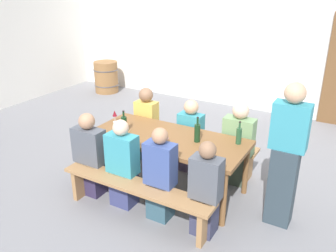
{
  "coord_description": "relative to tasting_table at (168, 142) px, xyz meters",
  "views": [
    {
      "loc": [
        2.05,
        -3.56,
        2.59
      ],
      "look_at": [
        0.0,
        0.0,
        0.9
      ],
      "focal_mm": 37.59,
      "sensor_mm": 36.0,
      "label": 1
    }
  ],
  "objects": [
    {
      "name": "bench_near",
      "position": [
        0.0,
        -0.75,
        -0.32
      ],
      "size": [
        1.93,
        0.3,
        0.45
      ],
      "color": "#9E7247",
      "rests_on": "ground"
    },
    {
      "name": "wine_glass_0",
      "position": [
        -0.9,
        0.07,
        0.2
      ],
      "size": [
        0.06,
        0.06,
        0.17
      ],
      "color": "silver",
      "rests_on": "tasting_table"
    },
    {
      "name": "tasting_table",
      "position": [
        0.0,
        0.0,
        0.0
      ],
      "size": [
        2.03,
        0.89,
        0.75
      ],
      "color": "brown",
      "rests_on": "ground"
    },
    {
      "name": "seated_guest_far_1",
      "position": [
        0.03,
        0.6,
        -0.16
      ],
      "size": [
        0.35,
        0.24,
        1.08
      ],
      "rotation": [
        0.0,
        0.0,
        -1.57
      ],
      "color": "#473B54",
      "rests_on": "ground"
    },
    {
      "name": "wine_bottle_2",
      "position": [
        -0.58,
        -0.14,
        0.19
      ],
      "size": [
        0.08,
        0.08,
        0.29
      ],
      "color": "#143319",
      "rests_on": "tasting_table"
    },
    {
      "name": "seated_guest_far_0",
      "position": [
        -0.72,
        0.6,
        -0.12
      ],
      "size": [
        0.33,
        0.24,
        1.14
      ],
      "rotation": [
        0.0,
        0.0,
        -1.57
      ],
      "color": "#345563",
      "rests_on": "ground"
    },
    {
      "name": "wine_bottle_1",
      "position": [
        0.85,
        0.25,
        0.18
      ],
      "size": [
        0.07,
        0.07,
        0.29
      ],
      "color": "#234C2D",
      "rests_on": "tasting_table"
    },
    {
      "name": "seated_guest_far_2",
      "position": [
        0.74,
        0.6,
        -0.12
      ],
      "size": [
        0.41,
        0.24,
        1.16
      ],
      "rotation": [
        0.0,
        0.0,
        -1.57
      ],
      "color": "#3D4C3A",
      "rests_on": "ground"
    },
    {
      "name": "wine_barrel",
      "position": [
        -3.59,
        3.12,
        -0.29
      ],
      "size": [
        0.61,
        0.61,
        0.77
      ],
      "color": "olive",
      "rests_on": "ground"
    },
    {
      "name": "ground_plane",
      "position": [
        0.0,
        0.0,
        -0.68
      ],
      "size": [
        24.0,
        24.0,
        0.0
      ],
      "primitive_type": "plane",
      "color": "slate"
    },
    {
      "name": "bench_far",
      "position": [
        0.0,
        0.75,
        -0.32
      ],
      "size": [
        1.93,
        0.3,
        0.45
      ],
      "color": "#9E7247",
      "rests_on": "ground"
    },
    {
      "name": "seated_guest_near_1",
      "position": [
        -0.29,
        -0.6,
        -0.14
      ],
      "size": [
        0.38,
        0.24,
        1.13
      ],
      "rotation": [
        0.0,
        0.0,
        1.57
      ],
      "color": "navy",
      "rests_on": "ground"
    },
    {
      "name": "seated_guest_near_3",
      "position": [
        0.8,
        -0.6,
        -0.15
      ],
      "size": [
        0.33,
        0.24,
        1.11
      ],
      "rotation": [
        0.0,
        0.0,
        1.57
      ],
      "color": "#333651",
      "rests_on": "ground"
    },
    {
      "name": "seated_guest_near_2",
      "position": [
        0.24,
        -0.6,
        -0.14
      ],
      "size": [
        0.35,
        0.24,
        1.14
      ],
      "rotation": [
        0.0,
        0.0,
        1.57
      ],
      "color": "#305160",
      "rests_on": "ground"
    },
    {
      "name": "back_wall",
      "position": [
        0.0,
        3.77,
        0.92
      ],
      "size": [
        14.0,
        0.2,
        3.2
      ],
      "primitive_type": "cube",
      "color": "silver",
      "rests_on": "ground"
    },
    {
      "name": "seated_guest_near_0",
      "position": [
        -0.8,
        -0.6,
        -0.15
      ],
      "size": [
        0.42,
        0.24,
        1.11
      ],
      "rotation": [
        0.0,
        0.0,
        1.57
      ],
      "color": "#2F2645",
      "rests_on": "ground"
    },
    {
      "name": "wine_glass_1",
      "position": [
        0.09,
        -0.21,
        0.2
      ],
      "size": [
        0.08,
        0.08,
        0.17
      ],
      "color": "silver",
      "rests_on": "tasting_table"
    },
    {
      "name": "wine_bottle_0",
      "position": [
        0.38,
        0.06,
        0.2
      ],
      "size": [
        0.07,
        0.07,
        0.33
      ],
      "color": "#143319",
      "rests_on": "tasting_table"
    },
    {
      "name": "standing_host",
      "position": [
        1.47,
        0.02,
        0.14
      ],
      "size": [
        0.38,
        0.24,
        1.66
      ],
      "rotation": [
        0.0,
        0.0,
        3.14
      ],
      "color": "#2E3C46",
      "rests_on": "ground"
    }
  ]
}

